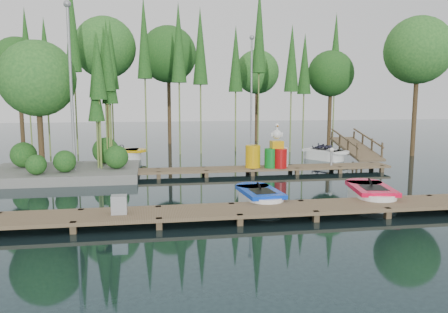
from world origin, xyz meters
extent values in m
plane|color=#1C3135|center=(0.00, 0.00, 0.00)|extent=(90.00, 90.00, 0.00)
cube|color=brown|center=(0.00, -4.50, 0.25)|extent=(18.00, 1.50, 0.10)
cube|color=brown|center=(-6.45, -3.87, 0.05)|extent=(0.16, 0.16, 0.50)
cube|color=brown|center=(-4.30, -5.13, 0.05)|extent=(0.16, 0.16, 0.50)
cube|color=brown|center=(-4.30, -3.87, 0.05)|extent=(0.16, 0.16, 0.50)
cube|color=brown|center=(-2.15, -5.13, 0.05)|extent=(0.16, 0.16, 0.50)
cube|color=brown|center=(-2.15, -3.87, 0.05)|extent=(0.16, 0.16, 0.50)
cube|color=brown|center=(0.00, -5.13, 0.05)|extent=(0.16, 0.16, 0.50)
cube|color=brown|center=(0.00, -3.87, 0.05)|extent=(0.16, 0.16, 0.50)
cube|color=brown|center=(2.15, -5.13, 0.05)|extent=(0.16, 0.16, 0.50)
cube|color=brown|center=(2.15, -3.87, 0.05)|extent=(0.16, 0.16, 0.50)
cube|color=brown|center=(4.30, -5.13, 0.05)|extent=(0.16, 0.16, 0.50)
cube|color=brown|center=(4.30, -3.87, 0.05)|extent=(0.16, 0.16, 0.50)
cube|color=brown|center=(6.45, -3.87, 0.05)|extent=(0.16, 0.16, 0.50)
cube|color=brown|center=(1.00, 2.50, 0.25)|extent=(15.00, 1.20, 0.10)
cube|color=brown|center=(-6.10, 2.02, 0.05)|extent=(0.16, 0.16, 0.50)
cube|color=brown|center=(-6.10, 2.98, 0.05)|extent=(0.16, 0.16, 0.50)
cube|color=brown|center=(-4.07, 2.02, 0.05)|extent=(0.16, 0.16, 0.50)
cube|color=brown|center=(-4.07, 2.98, 0.05)|extent=(0.16, 0.16, 0.50)
cube|color=brown|center=(-2.04, 2.02, 0.05)|extent=(0.16, 0.16, 0.50)
cube|color=brown|center=(-2.04, 2.98, 0.05)|extent=(0.16, 0.16, 0.50)
cube|color=brown|center=(-0.01, 2.02, 0.05)|extent=(0.16, 0.16, 0.50)
cube|color=brown|center=(-0.01, 2.98, 0.05)|extent=(0.16, 0.16, 0.50)
cube|color=brown|center=(2.01, 2.02, 0.05)|extent=(0.16, 0.16, 0.50)
cube|color=brown|center=(2.01, 2.98, 0.05)|extent=(0.16, 0.16, 0.50)
cube|color=brown|center=(4.04, 2.02, 0.05)|extent=(0.16, 0.16, 0.50)
cube|color=brown|center=(4.04, 2.98, 0.05)|extent=(0.16, 0.16, 0.50)
cube|color=brown|center=(6.07, 2.02, 0.05)|extent=(0.16, 0.16, 0.50)
cube|color=brown|center=(6.07, 2.98, 0.05)|extent=(0.16, 0.16, 0.50)
cube|color=brown|center=(8.10, 2.02, 0.05)|extent=(0.16, 0.16, 0.50)
cube|color=brown|center=(8.10, 2.98, 0.05)|extent=(0.16, 0.16, 0.50)
cube|color=slate|center=(-6.00, 3.00, 0.18)|extent=(6.20, 4.20, 0.42)
sphere|color=#255A1E|center=(-7.80, 3.60, 0.94)|extent=(1.10, 1.10, 1.10)
sphere|color=#255A1E|center=(-5.80, 2.00, 0.84)|extent=(0.90, 0.90, 0.90)
sphere|color=#255A1E|center=(-4.40, 4.20, 0.99)|extent=(1.20, 1.20, 1.20)
sphere|color=#255A1E|center=(-6.80, 1.60, 0.79)|extent=(0.80, 0.80, 0.80)
sphere|color=#255A1E|center=(-3.80, 2.60, 0.89)|extent=(1.00, 1.00, 1.00)
cylinder|color=#46341E|center=(-7.00, 3.40, 2.00)|extent=(0.24, 0.24, 3.60)
sphere|color=#35752B|center=(-7.00, 3.40, 4.20)|extent=(3.20, 3.20, 3.20)
cylinder|color=olive|center=(-4.25, 3.56, 2.97)|extent=(0.07, 0.07, 5.93)
cone|color=#255A1E|center=(-4.25, 3.56, 5.04)|extent=(0.70, 0.70, 2.97)
cylinder|color=olive|center=(-4.57, 3.40, 2.83)|extent=(0.07, 0.07, 5.66)
cone|color=#255A1E|center=(-4.57, 3.40, 4.81)|extent=(0.70, 0.70, 2.83)
cylinder|color=olive|center=(-4.07, 3.59, 2.61)|extent=(0.07, 0.07, 5.22)
cone|color=#255A1E|center=(-4.07, 3.59, 4.44)|extent=(0.70, 0.70, 2.61)
cylinder|color=olive|center=(-4.44, 2.78, 2.76)|extent=(0.07, 0.07, 5.53)
cone|color=#255A1E|center=(-4.44, 2.78, 4.70)|extent=(0.70, 0.70, 2.76)
cylinder|color=olive|center=(-4.59, 2.90, 2.01)|extent=(0.07, 0.07, 4.01)
cone|color=#255A1E|center=(-4.59, 2.90, 3.41)|extent=(0.70, 0.70, 2.01)
cylinder|color=olive|center=(-4.13, 3.45, 3.05)|extent=(0.07, 0.07, 6.11)
cone|color=#255A1E|center=(-4.13, 3.45, 5.19)|extent=(0.70, 0.70, 3.05)
cylinder|color=#46341E|center=(12.74, 6.90, 3.03)|extent=(0.26, 0.26, 6.06)
sphere|color=#35752B|center=(12.74, 6.90, 6.06)|extent=(3.81, 3.81, 3.81)
cylinder|color=#46341E|center=(9.99, 12.65, 2.51)|extent=(0.26, 0.26, 5.02)
sphere|color=#255A1E|center=(9.99, 12.65, 5.02)|extent=(3.16, 3.16, 3.16)
cylinder|color=#46341E|center=(5.74, 16.70, 2.65)|extent=(0.26, 0.26, 5.31)
sphere|color=#35752B|center=(5.74, 16.70, 5.31)|extent=(3.34, 3.34, 3.34)
cylinder|color=#46341E|center=(-1.00, 16.03, 3.23)|extent=(0.26, 0.26, 6.46)
sphere|color=#255A1E|center=(-1.00, 16.03, 6.46)|extent=(4.06, 4.06, 4.06)
cylinder|color=#46341E|center=(-5.41, 16.00, 3.43)|extent=(0.26, 0.26, 6.85)
sphere|color=#35752B|center=(-5.41, 16.00, 6.85)|extent=(4.31, 4.31, 4.31)
cylinder|color=#46341E|center=(-10.59, 13.75, 2.74)|extent=(0.26, 0.26, 5.48)
sphere|color=#255A1E|center=(-10.59, 13.75, 5.48)|extent=(3.45, 3.45, 3.45)
cylinder|color=olive|center=(-9.73, 12.48, 4.18)|extent=(0.09, 0.09, 8.36)
cone|color=#255A1E|center=(-9.73, 12.48, 6.52)|extent=(0.90, 0.90, 4.60)
cylinder|color=olive|center=(-8.16, 10.23, 3.74)|extent=(0.09, 0.09, 7.48)
cone|color=#255A1E|center=(-8.16, 10.23, 5.83)|extent=(0.90, 0.90, 4.11)
cylinder|color=olive|center=(-6.71, 10.82, 4.83)|extent=(0.09, 0.09, 9.66)
cone|color=#255A1E|center=(-6.71, 10.82, 7.54)|extent=(0.90, 0.90, 5.31)
cylinder|color=olive|center=(-4.68, 11.83, 3.85)|extent=(0.09, 0.09, 7.69)
cone|color=#255A1E|center=(-4.68, 11.83, 6.00)|extent=(0.90, 0.90, 4.23)
cylinder|color=olive|center=(-2.63, 11.48, 4.49)|extent=(0.09, 0.09, 8.99)
cone|color=#255A1E|center=(-2.63, 11.48, 7.01)|extent=(0.90, 0.90, 4.94)
cylinder|color=olive|center=(-0.63, 9.87, 4.22)|extent=(0.09, 0.09, 8.44)
cone|color=#255A1E|center=(-0.63, 9.87, 6.58)|extent=(0.90, 0.90, 4.64)
cylinder|color=olive|center=(0.65, 10.00, 4.11)|extent=(0.09, 0.09, 8.22)
cone|color=#255A1E|center=(0.65, 10.00, 6.41)|extent=(0.90, 0.90, 4.52)
cylinder|color=olive|center=(2.96, 10.87, 3.70)|extent=(0.09, 0.09, 7.41)
cone|color=#255A1E|center=(2.96, 10.87, 5.78)|extent=(0.90, 0.90, 4.07)
cylinder|color=olive|center=(4.49, 11.10, 4.89)|extent=(0.09, 0.09, 9.77)
cone|color=#255A1E|center=(4.49, 11.10, 7.62)|extent=(0.90, 0.90, 5.38)
cylinder|color=olive|center=(6.24, 9.83, 3.70)|extent=(0.09, 0.09, 7.40)
cone|color=#255A1E|center=(6.24, 9.83, 5.77)|extent=(0.90, 0.90, 4.07)
cylinder|color=olive|center=(7.63, 11.42, 3.57)|extent=(0.09, 0.09, 7.14)
cone|color=#255A1E|center=(7.63, 11.42, 5.57)|extent=(0.90, 0.90, 3.93)
cylinder|color=olive|center=(10.17, 12.43, 4.31)|extent=(0.09, 0.09, 8.61)
cone|color=#255A1E|center=(10.17, 12.43, 6.72)|extent=(0.90, 0.90, 4.74)
cylinder|color=gray|center=(-5.50, 2.50, 3.50)|extent=(0.12, 0.12, 7.00)
sphere|color=gray|center=(-5.50, 2.50, 7.10)|extent=(0.30, 0.30, 0.30)
cylinder|color=gray|center=(4.00, 11.00, 3.50)|extent=(0.12, 0.12, 7.00)
sphere|color=gray|center=(4.00, 11.00, 7.10)|extent=(0.30, 0.30, 0.30)
cube|color=brown|center=(9.00, 6.50, 0.55)|extent=(1.50, 3.94, 0.95)
cube|color=brown|center=(8.30, 4.90, 0.59)|extent=(0.08, 0.08, 0.90)
cube|color=brown|center=(8.30, 6.00, 0.70)|extent=(0.08, 0.08, 0.90)
cube|color=brown|center=(8.30, 7.10, 0.81)|extent=(0.08, 0.08, 0.90)
cube|color=brown|center=(8.30, 8.20, 0.92)|extent=(0.08, 0.08, 0.90)
cube|color=brown|center=(8.30, 6.50, 1.15)|extent=(0.06, 3.54, 0.83)
cube|color=brown|center=(9.70, 4.90, 0.59)|extent=(0.08, 0.08, 0.90)
cube|color=brown|center=(9.70, 6.00, 0.70)|extent=(0.08, 0.08, 0.90)
cube|color=brown|center=(9.70, 7.10, 0.81)|extent=(0.08, 0.08, 0.90)
cube|color=brown|center=(9.70, 8.20, 0.92)|extent=(0.08, 0.08, 0.90)
cube|color=brown|center=(9.70, 6.50, 1.15)|extent=(0.06, 3.54, 0.83)
cube|color=white|center=(1.06, -3.13, 0.18)|extent=(1.17, 1.18, 0.50)
cylinder|color=white|center=(1.01, -2.59, 0.18)|extent=(1.17, 1.17, 0.50)
cylinder|color=white|center=(1.11, -3.68, 0.18)|extent=(1.17, 1.17, 0.50)
cube|color=#0837CF|center=(1.06, -3.13, 0.45)|extent=(1.26, 1.97, 0.13)
cylinder|color=#0837CF|center=(0.99, -2.34, 0.45)|extent=(1.19, 1.19, 0.13)
cube|color=black|center=(1.08, -3.31, 0.49)|extent=(0.75, 0.95, 0.05)
torus|color=black|center=(1.05, -3.00, 0.63)|extent=(0.16, 0.26, 0.24)
cube|color=white|center=(4.70, -3.40, 0.20)|extent=(1.38, 1.39, 0.54)
cylinder|color=white|center=(4.81, -2.82, 0.20)|extent=(1.38, 1.38, 0.54)
cylinder|color=white|center=(4.59, -3.99, 0.20)|extent=(1.38, 1.38, 0.54)
cube|color=red|center=(4.70, -3.40, 0.49)|extent=(1.57, 2.24, 0.14)
cylinder|color=red|center=(4.86, -2.56, 0.49)|extent=(1.40, 1.40, 0.14)
cube|color=black|center=(4.66, -3.60, 0.53)|extent=(0.90, 1.09, 0.06)
torus|color=black|center=(4.73, -3.26, 0.69)|extent=(0.19, 0.29, 0.26)
cube|color=white|center=(-4.10, 8.08, 0.20)|extent=(1.29, 1.28, 0.55)
cylinder|color=white|center=(-3.50, 8.04, 0.20)|extent=(1.28, 1.28, 0.55)
cylinder|color=white|center=(-4.70, 8.12, 0.20)|extent=(1.28, 1.28, 0.55)
cube|color=#D79F0B|center=(-4.10, 8.08, 0.50)|extent=(2.16, 1.36, 0.14)
cylinder|color=#D79F0B|center=(-3.22, 8.02, 0.50)|extent=(1.30, 1.30, 0.14)
cube|color=black|center=(-4.30, 8.10, 0.54)|extent=(1.04, 0.81, 0.06)
torus|color=black|center=(-3.95, 8.07, 0.70)|extent=(0.29, 0.17, 0.26)
imported|color=#1E1E2D|center=(-4.35, 8.10, 0.79)|extent=(0.45, 0.35, 0.97)
cube|color=white|center=(7.05, 6.33, 0.20)|extent=(1.65, 1.65, 0.54)
cylinder|color=white|center=(7.39, 5.85, 0.20)|extent=(1.64, 1.64, 0.54)
cylinder|color=white|center=(6.71, 6.81, 0.20)|extent=(1.64, 1.64, 0.54)
cube|color=white|center=(7.05, 6.33, 0.49)|extent=(2.17, 2.36, 0.14)
cylinder|color=white|center=(7.55, 5.63, 0.49)|extent=(1.67, 1.67, 0.14)
cube|color=black|center=(6.94, 6.49, 0.53)|extent=(1.16, 1.21, 0.06)
torus|color=black|center=(7.14, 6.21, 0.69)|extent=(0.28, 0.31, 0.26)
imported|color=#1E1E2D|center=(6.91, 6.53, 0.74)|extent=(0.47, 0.49, 0.88)
imported|color=#1E1E2D|center=(7.38, 6.44, 0.68)|extent=(0.36, 0.38, 0.67)
cube|color=gray|center=(-3.20, -4.50, 0.55)|extent=(0.41, 0.35, 0.50)
cylinder|color=#D79F0B|center=(2.13, 2.50, 0.80)|extent=(0.67, 0.67, 1.00)
cylinder|color=#0D7722|center=(2.91, 2.30, 0.73)|extent=(0.57, 0.57, 0.86)
cylinder|color=white|center=(3.48, 2.59, 0.73)|extent=(0.57, 0.57, 0.86)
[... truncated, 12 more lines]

